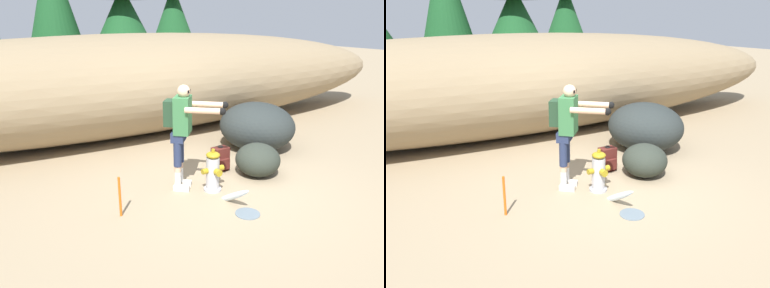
# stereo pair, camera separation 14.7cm
# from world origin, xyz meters

# --- Properties ---
(ground_plane) EXTENTS (56.00, 56.00, 0.04)m
(ground_plane) POSITION_xyz_m (0.00, 0.00, -0.02)
(ground_plane) COLOR #998466
(dirt_embankment) EXTENTS (16.49, 3.20, 2.35)m
(dirt_embankment) POSITION_xyz_m (0.00, 3.69, 1.18)
(dirt_embankment) COLOR #897556
(dirt_embankment) RESTS_ON ground_plane
(fire_hydrant) EXTENTS (0.40, 0.34, 0.72)m
(fire_hydrant) POSITION_xyz_m (-0.21, -0.13, 0.33)
(fire_hydrant) COLOR #B2B2B7
(fire_hydrant) RESTS_ON ground_plane
(hydrant_water_jet) EXTENTS (0.36, 0.98, 0.58)m
(hydrant_water_jet) POSITION_xyz_m (-0.21, -0.72, 0.10)
(hydrant_water_jet) COLOR silver
(hydrant_water_jet) RESTS_ON ground_plane
(utility_worker) EXTENTS (0.99, 0.92, 1.73)m
(utility_worker) POSITION_xyz_m (-0.58, 0.20, 1.09)
(utility_worker) COLOR beige
(utility_worker) RESTS_ON ground_plane
(spare_backpack) EXTENTS (0.31, 0.30, 0.47)m
(spare_backpack) POSITION_xyz_m (0.40, 0.53, 0.22)
(spare_backpack) COLOR #511E19
(spare_backpack) RESTS_ON ground_plane
(boulder_large) EXTENTS (1.92, 2.01, 1.01)m
(boulder_large) POSITION_xyz_m (1.75, 1.16, 0.50)
(boulder_large) COLOR #262C2B
(boulder_large) RESTS_ON ground_plane
(boulder_mid) EXTENTS (1.08, 1.10, 0.58)m
(boulder_mid) POSITION_xyz_m (0.84, 0.02, 0.29)
(boulder_mid) COLOR #2A3028
(boulder_mid) RESTS_ON ground_plane
(pine_tree_center) EXTENTS (2.63, 2.63, 5.39)m
(pine_tree_center) POSITION_xyz_m (1.17, 7.26, 2.87)
(pine_tree_center) COLOR #47331E
(pine_tree_center) RESTS_ON ground_plane
(pine_tree_right) EXTENTS (2.14, 2.14, 5.81)m
(pine_tree_right) POSITION_xyz_m (3.96, 9.13, 3.07)
(pine_tree_right) COLOR #47331E
(pine_tree_right) RESTS_ON ground_plane
(survey_stake) EXTENTS (0.04, 0.04, 0.60)m
(survey_stake) POSITION_xyz_m (-1.80, -0.17, 0.30)
(survey_stake) COLOR #E55914
(survey_stake) RESTS_ON ground_plane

